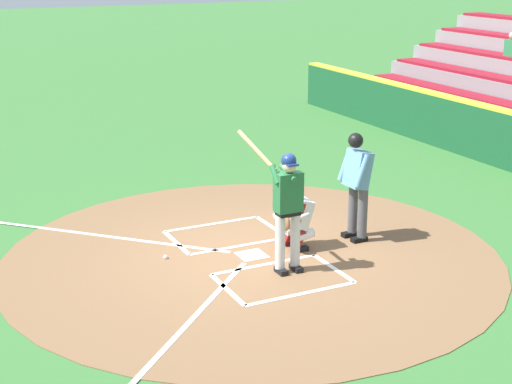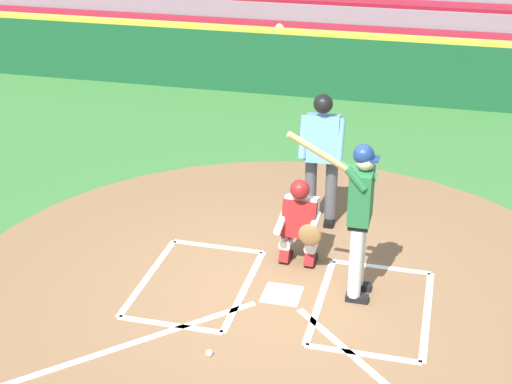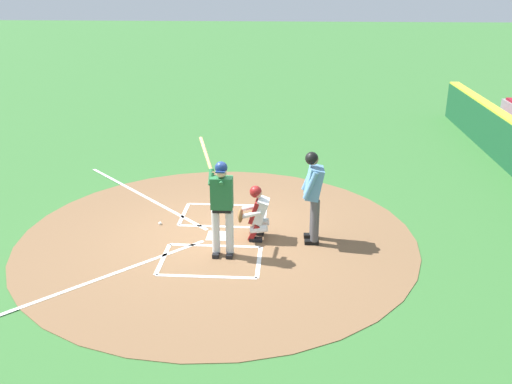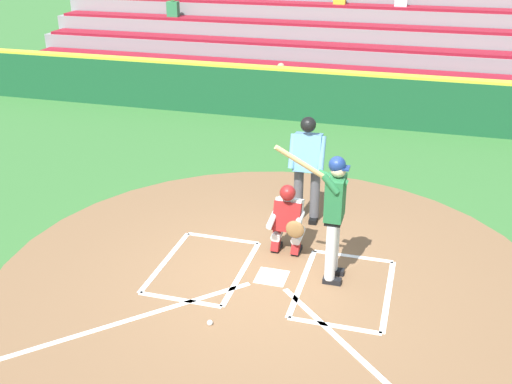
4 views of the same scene
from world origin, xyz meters
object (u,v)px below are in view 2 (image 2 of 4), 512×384
object	(u,v)px
batter	(359,211)
plate_umpire	(322,151)
baseball	(209,353)
catcher	(300,220)

from	to	relation	value
batter	plate_umpire	xyz separation A→B (m)	(0.71, -1.70, -0.02)
batter	baseball	xyz separation A→B (m)	(1.28, 1.50, -1.06)
plate_umpire	baseball	size ratio (longest dim) A/B	25.20
plate_umpire	baseball	xyz separation A→B (m)	(0.57, 3.20, -1.04)
batter	catcher	distance (m)	1.09
catcher	baseball	distance (m)	2.23
batter	catcher	world-z (taller)	batter
baseball	plate_umpire	bearing A→B (deg)	-100.15
plate_umpire	baseball	bearing A→B (deg)	79.85
plate_umpire	baseball	world-z (taller)	plate_umpire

